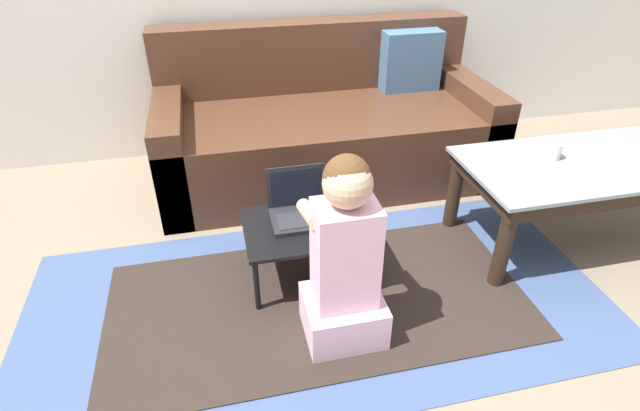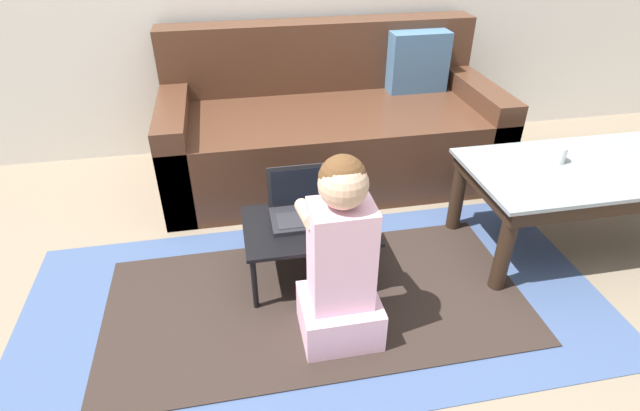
{
  "view_description": "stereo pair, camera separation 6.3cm",
  "coord_description": "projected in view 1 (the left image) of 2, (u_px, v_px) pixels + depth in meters",
  "views": [
    {
      "loc": [
        -0.48,
        -1.58,
        1.53
      ],
      "look_at": [
        -0.06,
        0.23,
        0.34
      ],
      "focal_mm": 28.0,
      "sensor_mm": 36.0,
      "label": 1
    },
    {
      "loc": [
        -0.41,
        -1.59,
        1.53
      ],
      "look_at": [
        -0.06,
        0.23,
        0.34
      ],
      "focal_mm": 28.0,
      "sensor_mm": 36.0,
      "label": 2
    }
  ],
  "objects": [
    {
      "name": "person_seated",
      "position": [
        345.0,
        262.0,
        1.84
      ],
      "size": [
        0.31,
        0.38,
        0.8
      ],
      "color": "#E5B2CC",
      "rests_on": "ground_plane"
    },
    {
      "name": "coffee_table",
      "position": [
        587.0,
        173.0,
        2.38
      ],
      "size": [
        1.2,
        0.59,
        0.44
      ],
      "color": "gray",
      "rests_on": "ground_plane"
    },
    {
      "name": "laptop",
      "position": [
        300.0,
        211.0,
        2.21
      ],
      "size": [
        0.26,
        0.21,
        0.22
      ],
      "color": "#232328",
      "rests_on": "laptop_desk"
    },
    {
      "name": "couch",
      "position": [
        325.0,
        127.0,
        3.04
      ],
      "size": [
        1.94,
        0.93,
        0.85
      ],
      "color": "#4C2D1E",
      "rests_on": "ground_plane"
    },
    {
      "name": "area_rug",
      "position": [
        319.0,
        301.0,
        2.17
      ],
      "size": [
        2.5,
        1.21,
        0.01
      ],
      "color": "#3D517A",
      "rests_on": "ground_plane"
    },
    {
      "name": "cup_on_table",
      "position": [
        553.0,
        151.0,
        2.34
      ],
      "size": [
        0.07,
        0.07,
        0.08
      ],
      "color": "white",
      "rests_on": "coffee_table"
    },
    {
      "name": "laptop_desk",
      "position": [
        309.0,
        230.0,
        2.2
      ],
      "size": [
        0.57,
        0.41,
        0.28
      ],
      "color": "black",
      "rests_on": "ground_plane"
    },
    {
      "name": "ground_plane",
      "position": [
        345.0,
        296.0,
        2.21
      ],
      "size": [
        16.0,
        16.0,
        0.0
      ],
      "primitive_type": "plane",
      "color": "#7F705B"
    },
    {
      "name": "computer_mouse",
      "position": [
        345.0,
        223.0,
        2.17
      ],
      "size": [
        0.06,
        0.11,
        0.03
      ],
      "color": "black",
      "rests_on": "laptop_desk"
    }
  ]
}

